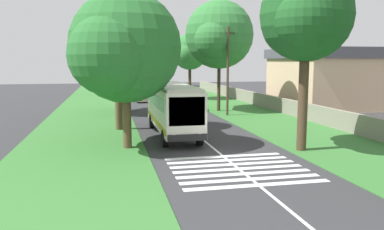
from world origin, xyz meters
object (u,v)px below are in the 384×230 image
(trailing_car_1, at_px, (143,97))
(roadside_tree_right_1, at_px, (303,19))
(trailing_car_0, at_px, (182,102))
(roadside_building, at_px, (323,78))
(roadside_tree_left_4, at_px, (107,57))
(utility_pole, at_px, (228,70))
(roadside_tree_right_3, at_px, (189,53))
(roadside_tree_left_0, at_px, (122,51))
(roadside_tree_left_3, at_px, (118,52))
(roadside_tree_right_0, at_px, (166,56))
(coach_bus, at_px, (172,106))
(roadside_tree_left_2, at_px, (112,53))
(roadside_tree_right_4, at_px, (217,37))
(roadside_tree_left_1, at_px, (115,33))

(trailing_car_1, relative_size, roadside_tree_right_1, 0.40)
(trailing_car_0, bearing_deg, roadside_building, -98.57)
(roadside_tree_left_4, bearing_deg, utility_pole, -161.81)
(trailing_car_0, bearing_deg, roadside_tree_right_3, -16.28)
(roadside_tree_right_3, xyz_separation_m, roadside_building, (-12.63, -13.58, -3.09))
(roadside_tree_left_0, distance_m, roadside_tree_left_3, 17.30)
(trailing_car_0, distance_m, utility_pole, 8.83)
(roadside_tree_right_0, distance_m, roadside_tree_right_1, 62.81)
(coach_bus, relative_size, trailing_car_0, 2.60)
(trailing_car_1, height_order, roadside_tree_right_3, roadside_tree_right_3)
(roadside_tree_right_0, bearing_deg, utility_pole, 179.11)
(roadside_building, bearing_deg, utility_pole, 109.58)
(utility_pole, relative_size, roadside_building, 0.69)
(roadside_tree_left_3, bearing_deg, roadside_tree_right_3, -38.02)
(roadside_tree_left_2, xyz_separation_m, roadside_tree_right_1, (-42.97, -10.63, 1.17))
(trailing_car_0, height_order, roadside_tree_right_4, roadside_tree_right_4)
(trailing_car_1, relative_size, roadside_tree_right_4, 0.36)
(trailing_car_0, xyz_separation_m, roadside_building, (-2.49, -16.54, 2.84))
(roadside_tree_left_0, bearing_deg, utility_pole, -39.56)
(trailing_car_1, distance_m, roadside_tree_left_4, 21.43)
(roadside_tree_right_3, height_order, roadside_building, roadside_tree_right_3)
(roadside_tree_left_4, height_order, roadside_tree_right_1, roadside_tree_right_1)
(roadside_tree_left_4, bearing_deg, roadside_tree_right_1, -167.58)
(coach_bus, bearing_deg, roadside_tree_left_0, 135.01)
(coach_bus, relative_size, roadside_tree_left_4, 1.32)
(roadside_tree_right_0, bearing_deg, roadside_building, -163.55)
(roadside_tree_left_3, bearing_deg, utility_pole, -111.78)
(roadside_tree_left_2, relative_size, roadside_tree_left_3, 0.92)
(trailing_car_0, relative_size, roadside_building, 0.34)
(utility_pole, distance_m, roadside_building, 14.03)
(roadside_tree_left_1, bearing_deg, roadside_tree_right_1, -132.16)
(roadside_tree_left_4, distance_m, roadside_tree_right_3, 21.55)
(roadside_tree_left_1, relative_size, roadside_tree_left_4, 1.24)
(roadside_tree_left_2, bearing_deg, roadside_tree_left_1, 179.91)
(roadside_tree_left_1, xyz_separation_m, roadside_tree_right_4, (10.19, -11.05, 0.48))
(roadside_tree_left_2, relative_size, roadside_building, 0.74)
(roadside_tree_right_0, bearing_deg, roadside_tree_right_1, 179.00)
(roadside_tree_right_1, distance_m, roadside_tree_right_4, 19.87)
(roadside_tree_left_3, distance_m, roadside_tree_right_4, 10.76)
(roadside_tree_right_4, bearing_deg, roadside_tree_left_2, 25.44)
(trailing_car_0, relative_size, trailing_car_1, 1.00)
(coach_bus, bearing_deg, roadside_building, -55.26)
(trailing_car_0, xyz_separation_m, roadside_tree_left_4, (28.46, 8.37, 5.48))
(roadside_tree_left_1, bearing_deg, utility_pole, -60.56)
(trailing_car_0, distance_m, trailing_car_1, 9.09)
(coach_bus, distance_m, roadside_tree_left_1, 7.40)
(trailing_car_1, bearing_deg, roadside_tree_right_3, -74.47)
(roadside_tree_right_4, bearing_deg, roadside_tree_left_0, 147.63)
(roadside_tree_left_2, height_order, roadside_tree_right_4, roadside_tree_right_4)
(coach_bus, bearing_deg, roadside_tree_right_4, -28.08)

